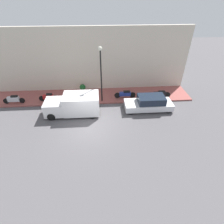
# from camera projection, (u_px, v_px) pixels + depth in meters

# --- Properties ---
(ground_plane) EXTENTS (60.00, 60.00, 0.00)m
(ground_plane) POSITION_uv_depth(u_px,v_px,m) (90.00, 128.00, 13.64)
(ground_plane) COLOR #514F51
(sidewalk) EXTENTS (2.96, 19.60, 0.13)m
(sidewalk) POSITION_uv_depth(u_px,v_px,m) (92.00, 96.00, 17.62)
(sidewalk) COLOR #934C47
(sidewalk) RESTS_ON ground_plane
(building_facade) EXTENTS (0.30, 19.60, 6.27)m
(building_facade) POSITION_uv_depth(u_px,v_px,m) (90.00, 61.00, 17.18)
(building_facade) COLOR beige
(building_facade) RESTS_ON ground_plane
(parked_car) EXTENTS (1.65, 4.20, 1.30)m
(parked_car) POSITION_uv_depth(u_px,v_px,m) (149.00, 103.00, 15.47)
(parked_car) COLOR silver
(parked_car) RESTS_ON ground_plane
(delivery_van) EXTENTS (1.89, 4.51, 1.79)m
(delivery_van) POSITION_uv_depth(u_px,v_px,m) (73.00, 105.00, 14.74)
(delivery_van) COLOR white
(delivery_van) RESTS_ON ground_plane
(motorcycle_red) EXTENTS (0.30, 1.77, 0.74)m
(motorcycle_red) POSITION_uv_depth(u_px,v_px,m) (48.00, 97.00, 16.52)
(motorcycle_red) COLOR #B21E1E
(motorcycle_red) RESTS_ON sidewalk
(scooter_silver) EXTENTS (0.30, 1.94, 0.80)m
(scooter_silver) POSITION_uv_depth(u_px,v_px,m) (14.00, 99.00, 16.14)
(scooter_silver) COLOR #B7B7BF
(scooter_silver) RESTS_ON sidewalk
(motorcycle_blue) EXTENTS (0.30, 2.06, 0.73)m
(motorcycle_blue) POSITION_uv_depth(u_px,v_px,m) (125.00, 94.00, 16.99)
(motorcycle_blue) COLOR navy
(motorcycle_blue) RESTS_ON sidewalk
(motorcycle_black) EXTENTS (0.30, 2.08, 0.78)m
(motorcycle_black) POSITION_uv_depth(u_px,v_px,m) (160.00, 94.00, 16.88)
(motorcycle_black) COLOR black
(motorcycle_black) RESTS_ON sidewalk
(streetlamp) EXTENTS (0.34, 0.34, 5.04)m
(streetlamp) POSITION_uv_depth(u_px,v_px,m) (101.00, 68.00, 14.87)
(streetlamp) COLOR black
(streetlamp) RESTS_ON sidewalk
(potted_plant) EXTENTS (0.59, 0.59, 0.91)m
(potted_plant) POSITION_uv_depth(u_px,v_px,m) (83.00, 88.00, 17.79)
(potted_plant) COLOR brown
(potted_plant) RESTS_ON sidewalk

